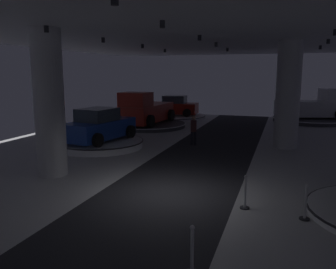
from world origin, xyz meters
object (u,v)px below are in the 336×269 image
at_px(pickup_truck_far_left, 145,111).
at_px(display_car_mid_left, 99,126).
at_px(display_platform_mid_left, 100,143).
at_px(display_car_deep_left, 173,106).
at_px(column_right, 288,95).
at_px(display_platform_deep_left, 173,116).
at_px(column_left, 49,104).
at_px(display_platform_far_left, 147,125).
at_px(visitor_walking_near, 194,129).
at_px(display_platform_deep_right, 310,120).
at_px(pickup_truck_deep_right, 315,106).

height_order(pickup_truck_far_left, display_car_mid_left, pickup_truck_far_left).
distance_m(display_platform_mid_left, display_car_deep_left, 13.05).
distance_m(column_right, display_platform_deep_left, 13.93).
relative_size(column_left, display_platform_deep_left, 0.97).
bearing_deg(display_car_deep_left, display_platform_mid_left, -89.75).
bearing_deg(display_platform_mid_left, column_left, -81.37).
bearing_deg(display_car_deep_left, display_platform_far_left, -92.73).
bearing_deg(pickup_truck_far_left, column_right, -22.96).
xyz_separation_m(column_right, visitor_walking_near, (-4.73, -0.95, -1.84)).
distance_m(pickup_truck_far_left, display_platform_deep_left, 6.01).
xyz_separation_m(display_platform_mid_left, display_platform_deep_right, (11.14, 13.93, -0.02)).
height_order(display_platform_mid_left, display_car_deep_left, display_car_deep_left).
xyz_separation_m(pickup_truck_far_left, display_car_mid_left, (0.34, -7.15, -0.08)).
bearing_deg(display_car_deep_left, display_car_mid_left, -89.77).
bearing_deg(display_platform_mid_left, display_platform_deep_left, 90.39).
xyz_separation_m(display_platform_deep_right, visitor_walking_near, (-6.61, -11.84, 0.72)).
distance_m(display_car_mid_left, visitor_walking_near, 5.02).
bearing_deg(column_left, display_platform_mid_left, 98.63).
height_order(column_left, display_platform_deep_left, column_left).
xyz_separation_m(display_platform_far_left, visitor_walking_near, (4.86, -5.35, 0.75)).
bearing_deg(column_left, pickup_truck_far_left, 95.22).
distance_m(pickup_truck_far_left, display_car_deep_left, 5.92).
bearing_deg(display_platform_deep_left, pickup_truck_far_left, -92.50).
bearing_deg(display_platform_far_left, display_platform_deep_left, 87.58).
relative_size(display_platform_mid_left, pickup_truck_deep_right, 0.80).
xyz_separation_m(column_left, display_platform_mid_left, (-0.77, 5.06, -2.54)).
distance_m(display_platform_far_left, display_platform_deep_right, 13.18).
height_order(pickup_truck_far_left, display_platform_deep_right, pickup_truck_far_left).
xyz_separation_m(display_car_deep_left, visitor_walking_near, (4.59, -10.93, -0.08)).
distance_m(display_car_mid_left, display_car_deep_left, 13.06).
relative_size(pickup_truck_far_left, display_car_mid_left, 1.23).
bearing_deg(display_platform_deep_right, visitor_walking_near, -119.17).
bearing_deg(display_platform_deep_left, display_car_deep_left, 3.84).
distance_m(display_platform_deep_right, pickup_truck_deep_right, 1.13).
relative_size(pickup_truck_far_left, pickup_truck_deep_right, 0.95).
relative_size(column_right, display_car_mid_left, 1.24).
bearing_deg(display_car_deep_left, column_left, -87.39).
xyz_separation_m(display_car_mid_left, display_car_deep_left, (-0.05, 13.06, -0.15)).
height_order(display_platform_far_left, display_platform_deep_left, display_platform_far_left).
height_order(display_platform_far_left, display_platform_deep_right, display_platform_deep_right).
height_order(display_car_mid_left, display_car_deep_left, display_car_mid_left).
distance_m(display_car_mid_left, pickup_truck_deep_right, 18.13).
xyz_separation_m(column_right, display_platform_deep_left, (-9.36, 9.98, -2.62)).
height_order(column_right, display_platform_deep_left, column_right).
bearing_deg(pickup_truck_far_left, pickup_truck_deep_right, 30.36).
relative_size(column_right, pickup_truck_deep_right, 0.97).
xyz_separation_m(display_platform_deep_right, display_platform_deep_left, (-11.23, -0.91, -0.06)).
distance_m(column_right, column_left, 11.75).
relative_size(pickup_truck_deep_right, visitor_walking_near, 3.58).
xyz_separation_m(display_platform_far_left, display_platform_deep_right, (11.47, 6.49, 0.02)).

